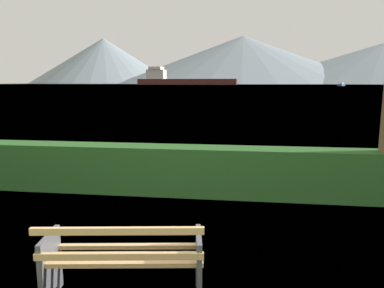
# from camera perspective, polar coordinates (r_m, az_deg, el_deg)

# --- Properties ---
(water_surface) EXTENTS (620.00, 620.00, 0.00)m
(water_surface) POSITION_cam_1_polar(r_m,az_deg,el_deg) (312.07, 7.71, 9.13)
(water_surface) COLOR #6B8EA3
(water_surface) RESTS_ON ground_plane
(park_bench) EXTENTS (1.62, 0.79, 0.87)m
(park_bench) POSITION_cam_1_polar(r_m,az_deg,el_deg) (3.82, -10.61, -17.42)
(park_bench) COLOR tan
(park_bench) RESTS_ON ground_plane
(hedge_row) EXTENTS (13.12, 0.62, 0.93)m
(hedge_row) POSITION_cam_1_polar(r_m,az_deg,el_deg) (7.08, -1.57, -4.12)
(hedge_row) COLOR #285B23
(hedge_row) RESTS_ON ground_plane
(cargo_ship_large) EXTENTS (86.41, 17.15, 15.49)m
(cargo_ship_large) POSITION_cam_1_polar(r_m,az_deg,el_deg) (323.26, -1.96, 9.99)
(cargo_ship_large) COLOR #471E19
(cargo_ship_large) RESTS_ON water_surface
(fishing_boat_near) EXTENTS (5.37, 6.82, 2.00)m
(fishing_boat_near) POSITION_cam_1_polar(r_m,az_deg,el_deg) (231.07, 22.29, 8.55)
(fishing_boat_near) COLOR #335693
(fishing_boat_near) RESTS_ON water_surface
(distant_hills) EXTENTS (745.74, 407.04, 75.01)m
(distant_hills) POSITION_cam_1_polar(r_m,az_deg,el_deg) (586.52, 10.78, 12.56)
(distant_hills) COLOR gray
(distant_hills) RESTS_ON ground_plane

